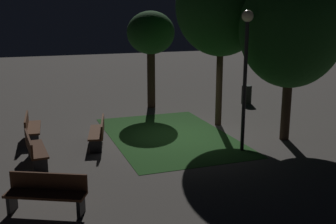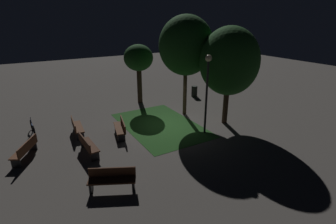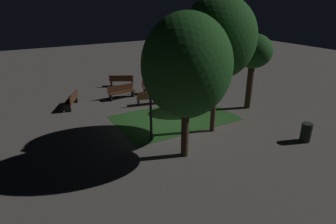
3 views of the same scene
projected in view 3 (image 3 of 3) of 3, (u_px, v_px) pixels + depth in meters
ground_plane at (175, 119)px, 15.62m from camera, size 60.00×60.00×0.00m
grass_lawn at (175, 118)px, 15.82m from camera, size 6.47×4.14×0.01m
bench_corner at (155, 86)px, 19.99m from camera, size 1.83×0.61×0.88m
bench_front_left at (121, 91)px, 18.83m from camera, size 1.83×0.59×0.88m
bench_path_side at (151, 97)px, 17.65m from camera, size 1.86×0.87×0.88m
bench_front_right at (122, 80)px, 21.41m from camera, size 1.81×1.28×0.88m
bench_back_row at (72, 100)px, 17.23m from camera, size 1.22×1.83×0.88m
tree_back_right at (187, 66)px, 10.64m from camera, size 3.47×3.47×5.85m
tree_lawn_side at (253, 52)px, 16.09m from camera, size 2.16×2.16×4.42m
tree_left_canopy at (218, 38)px, 12.60m from camera, size 3.43×3.43×6.45m
lamp_post_path_center at (150, 77)px, 12.30m from camera, size 0.36×0.36×4.44m
trash_bin at (306, 132)px, 13.09m from camera, size 0.49×0.49×0.89m
bicycle at (158, 78)px, 22.41m from camera, size 1.64×0.18×0.93m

